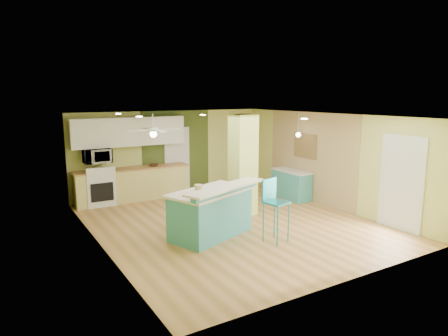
% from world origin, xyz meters
% --- Properties ---
extents(floor, '(6.00, 7.00, 0.01)m').
position_xyz_m(floor, '(0.00, 0.00, -0.01)').
color(floor, olive).
rests_on(floor, ground).
extents(ceiling, '(6.00, 7.00, 0.01)m').
position_xyz_m(ceiling, '(0.00, 0.00, 2.50)').
color(ceiling, white).
rests_on(ceiling, wall_back).
extents(wall_back, '(6.00, 0.01, 2.50)m').
position_xyz_m(wall_back, '(0.00, 3.50, 1.25)').
color(wall_back, '#C7CC6D').
rests_on(wall_back, floor).
extents(wall_front, '(6.00, 0.01, 2.50)m').
position_xyz_m(wall_front, '(0.00, -3.50, 1.25)').
color(wall_front, '#C7CC6D').
rests_on(wall_front, floor).
extents(wall_left, '(0.01, 7.00, 2.50)m').
position_xyz_m(wall_left, '(-3.00, 0.00, 1.25)').
color(wall_left, '#C7CC6D').
rests_on(wall_left, floor).
extents(wall_right, '(0.01, 7.00, 2.50)m').
position_xyz_m(wall_right, '(3.00, 0.00, 1.25)').
color(wall_right, '#C7CC6D').
rests_on(wall_right, floor).
extents(wood_panel, '(0.02, 3.40, 2.50)m').
position_xyz_m(wood_panel, '(2.99, 0.60, 1.25)').
color(wood_panel, '#9A7E58').
rests_on(wood_panel, floor).
extents(olive_accent, '(2.20, 0.02, 2.50)m').
position_xyz_m(olive_accent, '(0.20, 3.49, 1.25)').
color(olive_accent, '#435321').
rests_on(olive_accent, floor).
extents(interior_door, '(0.82, 0.05, 2.00)m').
position_xyz_m(interior_door, '(0.20, 3.46, 1.00)').
color(interior_door, silver).
rests_on(interior_door, floor).
extents(french_door, '(0.04, 1.08, 2.10)m').
position_xyz_m(french_door, '(2.97, -2.30, 1.05)').
color(french_door, silver).
rests_on(french_door, floor).
extents(column, '(0.55, 0.55, 2.50)m').
position_xyz_m(column, '(0.65, 0.50, 1.25)').
color(column, '#D3E56A').
rests_on(column, floor).
extents(kitchen_run, '(3.25, 0.63, 0.94)m').
position_xyz_m(kitchen_run, '(-1.30, 3.20, 0.47)').
color(kitchen_run, '#D3C36E').
rests_on(kitchen_run, floor).
extents(stove, '(0.76, 0.66, 1.08)m').
position_xyz_m(stove, '(-2.25, 3.19, 0.46)').
color(stove, white).
rests_on(stove, floor).
extents(upper_cabinets, '(3.20, 0.34, 0.80)m').
position_xyz_m(upper_cabinets, '(-1.30, 3.32, 1.95)').
color(upper_cabinets, white).
rests_on(upper_cabinets, wall_back).
extents(microwave, '(0.70, 0.48, 0.39)m').
position_xyz_m(microwave, '(-2.25, 3.20, 1.35)').
color(microwave, white).
rests_on(microwave, wall_back).
extents(ceiling_fan, '(1.41, 1.41, 0.61)m').
position_xyz_m(ceiling_fan, '(-1.10, 2.00, 2.08)').
color(ceiling_fan, silver).
rests_on(ceiling_fan, ceiling).
extents(pendant_lamp, '(0.14, 0.14, 0.69)m').
position_xyz_m(pendant_lamp, '(2.65, 0.75, 1.88)').
color(pendant_lamp, white).
rests_on(pendant_lamp, ceiling).
extents(wall_decor, '(0.03, 0.90, 0.70)m').
position_xyz_m(wall_decor, '(2.96, 0.80, 1.55)').
color(wall_decor, brown).
rests_on(wall_decor, wood_panel).
extents(peninsula, '(2.28, 1.78, 1.14)m').
position_xyz_m(peninsula, '(-0.82, -0.53, 0.53)').
color(peninsula, teal).
rests_on(peninsula, floor).
extents(bar_stool, '(0.52, 0.52, 1.30)m').
position_xyz_m(bar_stool, '(0.11, -1.42, 0.87)').
color(bar_stool, '#1C777E').
rests_on(bar_stool, floor).
extents(side_counter, '(0.54, 1.28, 0.82)m').
position_xyz_m(side_counter, '(2.70, 1.04, 0.41)').
color(side_counter, teal).
rests_on(side_counter, floor).
extents(fruit_bowl, '(0.27, 0.27, 0.06)m').
position_xyz_m(fruit_bowl, '(-0.69, 3.14, 0.97)').
color(fruit_bowl, '#372016').
rests_on(fruit_bowl, kitchen_run).
extents(canister, '(0.15, 0.15, 0.19)m').
position_xyz_m(canister, '(-1.18, -0.63, 1.09)').
color(canister, gold).
rests_on(canister, peninsula).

